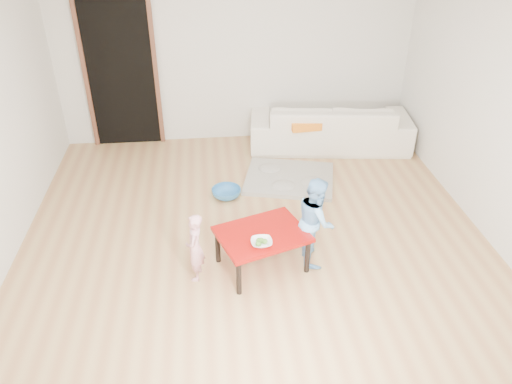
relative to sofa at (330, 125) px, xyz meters
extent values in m
cube|color=#AA7649|center=(-1.31, -2.05, -0.33)|extent=(5.00, 5.00, 0.01)
cube|color=silver|center=(-1.31, 0.45, 0.97)|extent=(5.00, 0.02, 2.60)
cube|color=silver|center=(1.19, -2.05, 0.97)|extent=(0.02, 5.00, 2.60)
imported|color=silver|center=(0.00, 0.00, 0.00)|extent=(2.36, 1.15, 0.66)
cube|color=orange|center=(-0.43, -0.26, 0.16)|extent=(0.44, 0.40, 0.11)
imported|color=white|center=(-1.32, -2.81, 0.11)|extent=(0.20, 0.20, 0.05)
imported|color=#DB6470|center=(-1.94, -2.71, 0.03)|extent=(0.21, 0.28, 0.71)
imported|color=#65BAEB|center=(-0.75, -2.54, 0.13)|extent=(0.38, 0.47, 0.93)
imported|color=teal|center=(-1.57, -1.28, -0.27)|extent=(0.36, 0.36, 0.11)
camera|label=1|loc=(-1.76, -6.48, 2.94)|focal=35.00mm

